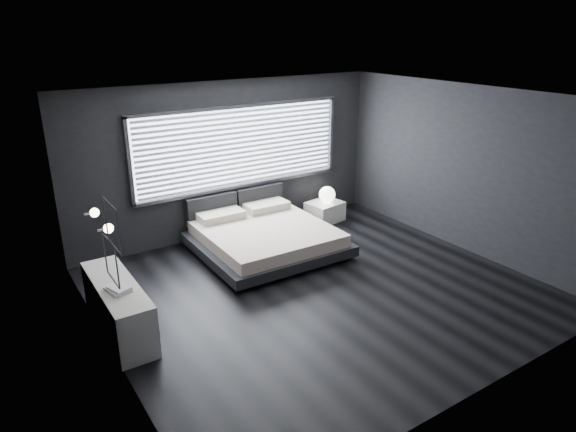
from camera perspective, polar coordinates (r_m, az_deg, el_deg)
room at (r=7.14m, az=3.74°, el=1.75°), size 6.04×6.00×2.80m
window at (r=9.38m, az=-5.21°, el=7.63°), size 4.14×0.09×1.52m
headboard at (r=9.55m, az=-5.78°, el=1.34°), size 1.96×0.16×0.52m
sconce_near at (r=5.95m, az=-19.36°, el=-1.31°), size 0.18×0.11×0.11m
sconce_far at (r=6.50m, az=-20.72°, el=0.35°), size 0.18×0.11×0.11m
wall_art_upper at (r=5.30m, az=-18.96°, el=-1.05°), size 0.01×0.48×0.48m
wall_art_lower at (r=5.70m, az=-19.08°, el=-4.66°), size 0.01×0.48×0.48m
bed at (r=8.80m, az=-2.52°, el=-2.36°), size 2.31×2.21×0.59m
nightstand at (r=10.26m, az=4.11°, el=0.52°), size 0.73×0.64×0.38m
orb_lamp at (r=10.15m, az=4.37°, el=2.40°), size 0.32×0.32×0.32m
dresser at (r=6.93m, az=-18.31°, el=-9.60°), size 0.49×1.70×0.68m
book_stack at (r=6.56m, az=-18.32°, el=-7.68°), size 0.29×0.35×0.06m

